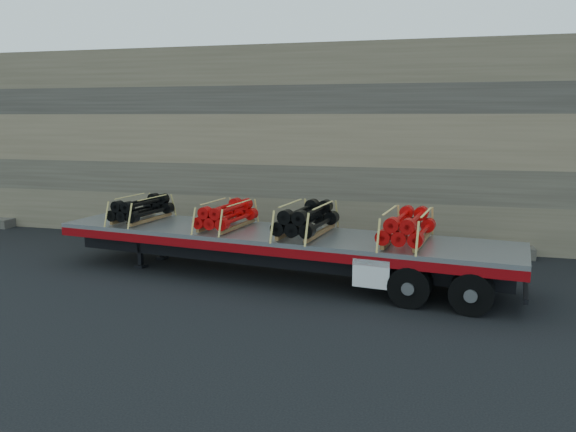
% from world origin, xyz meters
% --- Properties ---
extents(ground, '(120.00, 120.00, 0.00)m').
position_xyz_m(ground, '(0.00, 0.00, 0.00)').
color(ground, black).
rests_on(ground, ground).
extents(rock_wall, '(44.00, 3.00, 7.00)m').
position_xyz_m(rock_wall, '(0.00, 6.50, 3.50)').
color(rock_wall, '#7A6B54').
rests_on(rock_wall, ground).
extents(trailer, '(13.38, 4.23, 1.32)m').
position_xyz_m(trailer, '(0.14, 0.55, 0.66)').
color(trailer, '#9FA1A6').
rests_on(trailer, ground).
extents(bundle_front, '(1.29, 2.17, 0.73)m').
position_xyz_m(bundle_front, '(-4.37, 1.14, 1.68)').
color(bundle_front, black).
rests_on(bundle_front, trailer).
extents(bundle_midfront, '(1.30, 2.19, 0.73)m').
position_xyz_m(bundle_midfront, '(-1.42, 0.75, 1.68)').
color(bundle_midfront, red).
rests_on(bundle_midfront, trailer).
extents(bundle_midrear, '(1.45, 2.44, 0.82)m').
position_xyz_m(bundle_midrear, '(1.04, 0.43, 1.73)').
color(bundle_midrear, black).
rests_on(bundle_midrear, trailer).
extents(bundle_rear, '(1.41, 2.38, 0.80)m').
position_xyz_m(bundle_rear, '(3.76, 0.07, 1.72)').
color(bundle_rear, red).
rests_on(bundle_rear, trailer).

